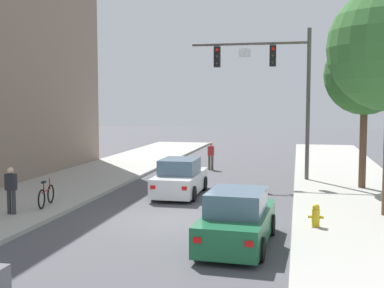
# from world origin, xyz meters

# --- Properties ---
(ground_plane) EXTENTS (120.00, 120.00, 0.00)m
(ground_plane) POSITION_xyz_m (0.00, 0.00, 0.00)
(ground_plane) COLOR #4C4C51
(sidewalk_left) EXTENTS (5.00, 60.00, 0.15)m
(sidewalk_left) POSITION_xyz_m (-6.50, 0.00, 0.07)
(sidewalk_left) COLOR #A8A59E
(sidewalk_left) RESTS_ON ground
(sidewalk_right) EXTENTS (5.00, 60.00, 0.15)m
(sidewalk_right) POSITION_xyz_m (6.50, 0.00, 0.07)
(sidewalk_right) COLOR #A8A59E
(sidewalk_right) RESTS_ON ground
(traffic_signal_mast) EXTENTS (5.98, 0.38, 7.50)m
(traffic_signal_mast) POSITION_xyz_m (2.94, 9.28, 5.31)
(traffic_signal_mast) COLOR #514C47
(traffic_signal_mast) RESTS_ON sidewalk_right
(car_lead_white) EXTENTS (1.87, 4.26, 1.60)m
(car_lead_white) POSITION_xyz_m (-0.82, 4.60, 0.72)
(car_lead_white) COLOR silver
(car_lead_white) RESTS_ON ground
(car_following_green) EXTENTS (1.99, 4.31, 1.60)m
(car_following_green) POSITION_xyz_m (2.51, -2.40, 0.72)
(car_following_green) COLOR #1E663D
(car_following_green) RESTS_ON ground
(pedestrian_sidewalk_left_walker) EXTENTS (0.36, 0.22, 1.64)m
(pedestrian_sidewalk_left_walker) POSITION_xyz_m (-5.55, -0.80, 1.06)
(pedestrian_sidewalk_left_walker) COLOR #333338
(pedestrian_sidewalk_left_walker) RESTS_ON sidewalk_left
(pedestrian_crossing_road) EXTENTS (0.36, 0.22, 1.64)m
(pedestrian_crossing_road) POSITION_xyz_m (-0.90, 12.78, 0.91)
(pedestrian_crossing_road) COLOR brown
(pedestrian_crossing_road) RESTS_ON ground
(bicycle_leaning) EXTENTS (0.37, 1.75, 0.98)m
(bicycle_leaning) POSITION_xyz_m (-5.05, 0.70, 0.54)
(bicycle_leaning) COLOR black
(bicycle_leaning) RESTS_ON sidewalk_left
(fire_hydrant) EXTENTS (0.48, 0.24, 0.72)m
(fire_hydrant) POSITION_xyz_m (4.73, -0.35, 0.51)
(fire_hydrant) COLOR gold
(fire_hydrant) RESTS_ON sidewalk_right
(street_tree_second) EXTENTS (3.61, 3.61, 6.90)m
(street_tree_second) POSITION_xyz_m (7.02, 7.34, 5.22)
(street_tree_second) COLOR brown
(street_tree_second) RESTS_ON sidewalk_right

